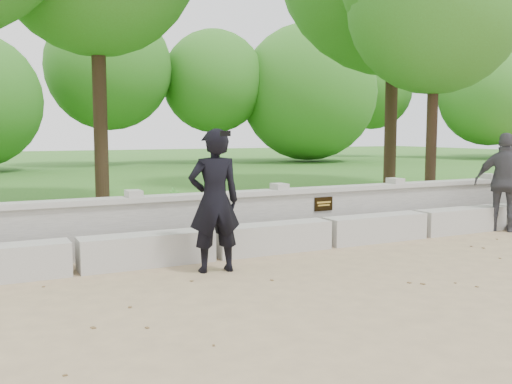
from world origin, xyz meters
TOP-DOWN VIEW (x-y plane):
  - ground at (0.00, 0.00)m, footprint 80.00×80.00m
  - lawn at (0.00, 14.00)m, footprint 40.00×22.00m
  - concrete_bench at (0.00, 1.90)m, footprint 11.90×0.45m
  - parapet_wall at (0.00, 2.60)m, footprint 12.50×0.35m
  - man_main at (-2.29, 1.15)m, footprint 0.75×0.67m
  - visitor_right at (3.79, 1.61)m, footprint 1.02×1.14m
  - shrub_a at (-1.56, 5.02)m, footprint 0.32×0.27m
  - shrub_b at (-0.80, 4.99)m, footprint 0.45×0.48m
  - shrub_c at (4.27, 3.42)m, footprint 0.63×0.63m

SIDE VIEW (x-z plane):
  - ground at x=0.00m, z-range 0.00..0.00m
  - lawn at x=0.00m, z-range 0.00..0.25m
  - concrete_bench at x=0.00m, z-range 0.00..0.45m
  - parapet_wall at x=0.00m, z-range 0.01..0.91m
  - shrub_a at x=-1.56m, z-range 0.25..0.77m
  - shrub_c at x=4.27m, z-range 0.25..0.78m
  - shrub_b at x=-0.80m, z-range 0.25..0.93m
  - visitor_right at x=3.79m, z-range 0.00..1.86m
  - man_main at x=-2.29m, z-range 0.00..1.92m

